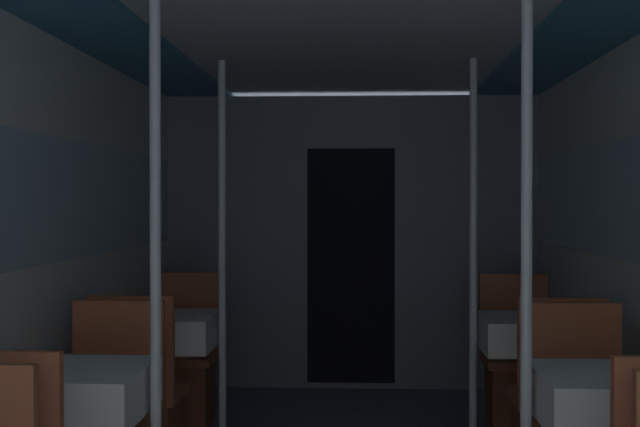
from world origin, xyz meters
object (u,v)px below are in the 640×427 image
dining_table_left_1 (69,399)px  chair_left_far_2 (182,379)px  support_pole_right_1 (526,283)px  support_pole_right_2 (473,257)px  dining_table_left_2 (163,336)px  chair_right_far_2 (518,382)px  support_pole_left_2 (222,256)px  dining_table_right_1 (617,405)px  chair_right_near_2 (555,426)px  support_pole_left_1 (156,281)px  chair_left_near_2 (140,421)px  dining_table_right_2 (534,339)px

dining_table_left_1 → chair_left_far_2: size_ratio=0.81×
support_pole_right_1 → support_pole_right_2: (0.00, 1.57, 0.00)m
dining_table_left_2 → chair_right_far_2: (2.03, 0.52, -0.34)m
support_pole_left_2 → support_pole_right_2: size_ratio=1.00×
support_pole_right_2 → dining_table_right_1: bearing=-78.2°
support_pole_left_2 → dining_table_right_1: support_pole_left_2 is taller
chair_right_near_2 → chair_right_far_2: bearing=90.0°
dining_table_right_1 → support_pole_left_1: bearing=-180.0°
support_pole_left_1 → support_pole_right_2: (1.37, 1.57, 0.00)m
support_pole_left_1 → dining_table_left_2: bearing=101.8°
dining_table_left_2 → support_pole_right_2: 1.76m
support_pole_left_2 → chair_right_near_2: bearing=-16.9°
support_pole_left_2 → support_pole_right_2: bearing=0.0°
support_pole_left_1 → chair_right_near_2: (1.70, 1.05, -0.79)m
dining_table_right_1 → support_pole_right_2: size_ratio=0.35×
chair_left_near_2 → chair_right_near_2: bearing=0.0°
chair_left_far_2 → support_pole_right_1: 2.81m
dining_table_right_1 → dining_table_left_2: bearing=142.3°
chair_left_near_2 → dining_table_right_1: (2.03, -1.05, 0.34)m
dining_table_left_2 → support_pole_right_1: (1.70, -1.57, 0.44)m
chair_right_far_2 → support_pole_left_1: bearing=50.8°
chair_left_near_2 → chair_right_near_2: same height
chair_right_near_2 → chair_right_far_2: (0.00, 1.04, 0.00)m
support_pole_left_1 → chair_left_near_2: 1.36m
chair_left_far_2 → chair_right_far_2: size_ratio=1.00×
support_pole_right_1 → support_pole_right_2: bearing=90.0°
support_pole_left_1 → dining_table_left_2: (-0.33, 1.57, -0.44)m
chair_right_far_2 → support_pole_right_2: (-0.33, -0.52, 0.79)m
chair_left_near_2 → support_pole_right_1: 2.15m
chair_right_near_2 → dining_table_right_2: bearing=90.0°
chair_left_far_2 → dining_table_right_2: 2.13m
dining_table_left_2 → chair_right_far_2: chair_right_far_2 is taller
support_pole_right_2 → chair_right_far_2: bearing=57.5°
dining_table_right_1 → chair_right_near_2: (0.00, 1.05, -0.34)m
chair_right_near_2 → support_pole_right_2: size_ratio=0.43×
chair_right_near_2 → chair_left_far_2: bearing=153.0°
chair_left_far_2 → support_pole_right_1: (1.70, -2.09, 0.79)m
dining_table_right_2 → support_pole_left_2: bearing=-180.0°
chair_right_near_2 → support_pole_left_2: bearing=163.1°
dining_table_right_2 → support_pole_left_1: bearing=-137.3°
dining_table_left_1 → chair_left_near_2: 1.11m
dining_table_right_2 → chair_right_near_2: chair_right_near_2 is taller
chair_right_near_2 → support_pole_right_2: bearing=122.5°
dining_table_left_1 → dining_table_right_1: (2.03, 0.00, 0.00)m
chair_right_near_2 → support_pole_right_2: support_pole_right_2 is taller
dining_table_left_1 → dining_table_right_2: size_ratio=1.00×
chair_left_near_2 → support_pole_left_2: bearing=57.5°
chair_right_far_2 → support_pole_right_1: bearing=81.0°
support_pole_right_2 → dining_table_left_1: bearing=-137.3°
support_pole_right_1 → chair_right_far_2: (0.33, 2.09, -0.79)m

